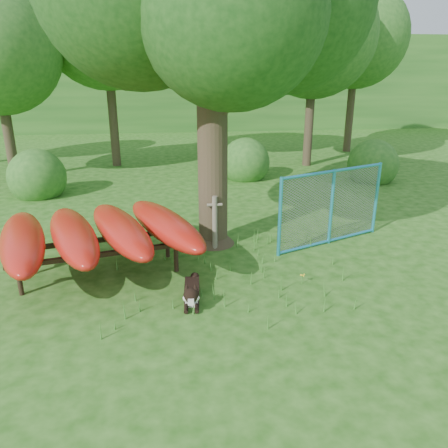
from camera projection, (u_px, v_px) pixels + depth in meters
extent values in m
plane|color=#1C4F0F|center=(221.00, 300.00, 7.69)|extent=(80.00, 80.00, 0.00)
cylinder|color=#362C1D|center=(212.00, 132.00, 9.37)|extent=(0.79, 0.79, 5.16)
cone|color=#362C1D|center=(213.00, 233.00, 10.15)|extent=(1.19, 1.19, 0.52)
sphere|color=#164413|center=(285.00, 1.00, 8.96)|extent=(3.72, 3.72, 3.72)
sphere|color=#164413|center=(232.00, 13.00, 7.44)|extent=(3.30, 3.30, 3.30)
cylinder|color=#362C1D|center=(242.00, 97.00, 9.07)|extent=(1.47, 0.37, 1.10)
cylinder|color=#362C1D|center=(189.00, 76.00, 9.23)|extent=(1.00, 0.95, 1.06)
cylinder|color=#6A6050|center=(215.00, 223.00, 9.65)|extent=(0.12, 0.12, 1.25)
cylinder|color=#6A6050|center=(215.00, 205.00, 9.51)|extent=(0.34, 0.08, 0.07)
cylinder|color=black|center=(20.00, 281.00, 7.80)|extent=(0.11, 0.11, 0.55)
cylinder|color=black|center=(176.00, 258.00, 8.72)|extent=(0.11, 0.11, 0.55)
cylinder|color=black|center=(23.00, 264.00, 8.48)|extent=(0.11, 0.11, 0.55)
cylinder|color=black|center=(167.00, 245.00, 9.40)|extent=(0.11, 0.11, 0.55)
cube|color=black|center=(101.00, 255.00, 8.16)|extent=(3.25, 0.81, 0.09)
cube|color=black|center=(97.00, 240.00, 8.84)|extent=(3.25, 0.81, 0.09)
ellipsoid|color=red|center=(23.00, 241.00, 7.97)|extent=(1.69, 3.40, 0.53)
ellipsoid|color=red|center=(73.00, 235.00, 8.25)|extent=(1.79, 3.39, 0.53)
ellipsoid|color=red|center=(121.00, 230.00, 8.54)|extent=(1.89, 3.37, 0.53)
ellipsoid|color=red|center=(165.00, 224.00, 8.82)|extent=(1.99, 3.36, 0.53)
cube|color=black|center=(192.00, 291.00, 7.76)|extent=(0.31, 0.71, 0.24)
cube|color=white|center=(192.00, 300.00, 7.48)|extent=(0.23, 0.16, 0.22)
sphere|color=black|center=(191.00, 295.00, 7.25)|extent=(0.26, 0.26, 0.26)
cube|color=white|center=(191.00, 301.00, 7.15)|extent=(0.11, 0.15, 0.09)
sphere|color=white|center=(186.00, 298.00, 7.24)|extent=(0.12, 0.12, 0.12)
sphere|color=white|center=(196.00, 298.00, 7.25)|extent=(0.12, 0.12, 0.12)
cone|color=black|center=(187.00, 287.00, 7.24)|extent=(0.12, 0.13, 0.12)
cone|color=black|center=(195.00, 287.00, 7.25)|extent=(0.10, 0.12, 0.12)
cylinder|color=black|center=(186.00, 308.00, 7.36)|extent=(0.09, 0.30, 0.07)
cylinder|color=black|center=(197.00, 307.00, 7.37)|extent=(0.09, 0.30, 0.07)
sphere|color=black|center=(195.00, 277.00, 8.09)|extent=(0.16, 0.16, 0.16)
torus|color=blue|center=(191.00, 296.00, 7.35)|extent=(0.25, 0.09, 0.25)
cylinder|color=#2997C3|center=(280.00, 217.00, 9.26)|extent=(0.10, 0.10, 1.76)
cylinder|color=#2997C3|center=(331.00, 207.00, 9.95)|extent=(0.10, 0.10, 1.76)
cylinder|color=#2997C3|center=(376.00, 198.00, 10.64)|extent=(0.10, 0.10, 1.76)
cylinder|color=#2997C3|center=(335.00, 171.00, 9.67)|extent=(2.73, 1.20, 0.07)
cylinder|color=#2997C3|center=(328.00, 241.00, 10.23)|extent=(2.73, 1.20, 0.07)
plane|color=gray|center=(331.00, 207.00, 9.95)|extent=(2.70, 1.14, 2.93)
cylinder|color=#3F802A|center=(302.00, 279.00, 8.26)|extent=(0.02, 0.02, 0.18)
sphere|color=yellow|center=(302.00, 275.00, 8.23)|extent=(0.03, 0.03, 0.03)
sphere|color=yellow|center=(304.00, 274.00, 8.24)|extent=(0.03, 0.03, 0.03)
sphere|color=yellow|center=(301.00, 275.00, 8.26)|extent=(0.03, 0.03, 0.03)
sphere|color=yellow|center=(304.00, 276.00, 8.21)|extent=(0.03, 0.03, 0.03)
sphere|color=yellow|center=(302.00, 275.00, 8.21)|extent=(0.03, 0.03, 0.03)
cylinder|color=#362C1D|center=(6.00, 121.00, 15.55)|extent=(0.36, 0.36, 4.20)
cylinder|color=#362C1D|center=(112.00, 101.00, 17.67)|extent=(0.36, 0.36, 5.25)
sphere|color=#275F1F|center=(105.00, 20.00, 16.66)|extent=(5.20, 5.20, 5.20)
cylinder|color=#362C1D|center=(219.00, 115.00, 19.38)|extent=(0.36, 0.36, 3.85)
sphere|color=#275F1F|center=(219.00, 62.00, 18.64)|extent=(4.00, 4.00, 4.00)
cylinder|color=#362C1D|center=(310.00, 107.00, 17.78)|extent=(0.36, 0.36, 4.76)
sphere|color=#275F1F|center=(315.00, 35.00, 16.87)|extent=(4.80, 4.80, 4.80)
cylinder|color=#362C1D|center=(351.00, 100.00, 20.92)|extent=(0.36, 0.36, 4.90)
sphere|color=#275F1F|center=(357.00, 37.00, 19.98)|extent=(4.60, 4.60, 4.60)
sphere|color=#275F1F|center=(40.00, 195.00, 14.10)|extent=(1.80, 1.80, 1.80)
sphere|color=#275F1F|center=(371.00, 181.00, 15.95)|extent=(1.80, 1.80, 1.80)
sphere|color=#275F1F|center=(245.00, 178.00, 16.34)|extent=(1.80, 1.80, 1.80)
cube|color=#275F1F|center=(176.00, 81.00, 32.86)|extent=(80.00, 12.00, 6.00)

